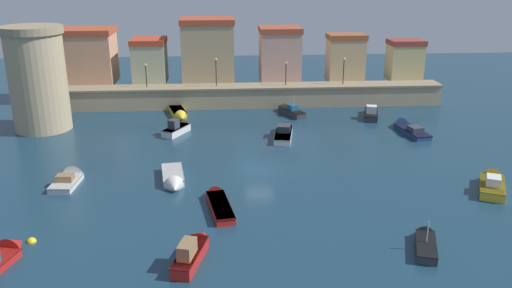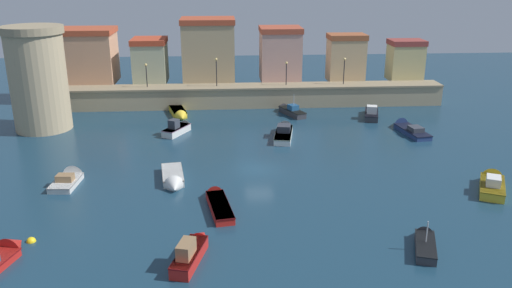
{
  "view_description": "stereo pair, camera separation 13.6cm",
  "coord_description": "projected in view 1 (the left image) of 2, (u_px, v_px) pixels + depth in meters",
  "views": [
    {
      "loc": [
        -3.46,
        -44.4,
        17.74
      ],
      "look_at": [
        0.0,
        4.35,
        0.95
      ],
      "focal_mm": 36.79,
      "sensor_mm": 36.0,
      "label": 1
    },
    {
      "loc": [
        -3.33,
        -44.41,
        17.74
      ],
      "look_at": [
        0.0,
        4.35,
        0.95
      ],
      "focal_mm": 36.79,
      "sensor_mm": 36.0,
      "label": 2
    }
  ],
  "objects": [
    {
      "name": "ground_plane",
      "position": [
        259.0,
        169.0,
        47.88
      ],
      "size": [
        126.33,
        126.33,
        0.0
      ],
      "primitive_type": "plane",
      "color": "#19384C"
    },
    {
      "name": "quay_wall",
      "position": [
        246.0,
        96.0,
        68.81
      ],
      "size": [
        51.49,
        3.52,
        2.76
      ],
      "color": "tan",
      "rests_on": "ground"
    },
    {
      "name": "old_town_backdrop",
      "position": [
        209.0,
        55.0,
        70.93
      ],
      "size": [
        49.39,
        6.14,
        8.46
      ],
      "color": "tan",
      "rests_on": "ground"
    },
    {
      "name": "fortress_tower",
      "position": [
        38.0,
        78.0,
        57.71
      ],
      "size": [
        6.63,
        6.63,
        11.52
      ],
      "color": "tan",
      "rests_on": "ground"
    },
    {
      "name": "quay_lamp_0",
      "position": [
        146.0,
        71.0,
        66.84
      ],
      "size": [
        0.32,
        0.32,
        3.05
      ],
      "color": "black",
      "rests_on": "quay_wall"
    },
    {
      "name": "quay_lamp_1",
      "position": [
        216.0,
        68.0,
        67.33
      ],
      "size": [
        0.32,
        0.32,
        3.64
      ],
      "color": "black",
      "rests_on": "quay_wall"
    },
    {
      "name": "quay_lamp_2",
      "position": [
        286.0,
        69.0,
        68.04
      ],
      "size": [
        0.32,
        0.32,
        3.06
      ],
      "color": "black",
      "rests_on": "quay_wall"
    },
    {
      "name": "quay_lamp_3",
      "position": [
        344.0,
        67.0,
        68.47
      ],
      "size": [
        0.32,
        0.32,
        3.48
      ],
      "color": "black",
      "rests_on": "quay_wall"
    },
    {
      "name": "moored_boat_0",
      "position": [
        492.0,
        182.0,
        43.77
      ],
      "size": [
        4.16,
        5.93,
        1.97
      ],
      "rotation": [
        0.0,
        0.0,
        1.11
      ],
      "color": "gold",
      "rests_on": "ground"
    },
    {
      "name": "moored_boat_1",
      "position": [
        193.0,
        251.0,
        33.1
      ],
      "size": [
        2.56,
        5.55,
        1.93
      ],
      "rotation": [
        0.0,
        0.0,
        1.31
      ],
      "color": "red",
      "rests_on": "ground"
    },
    {
      "name": "moored_boat_3",
      "position": [
        179.0,
        128.0,
        58.12
      ],
      "size": [
        3.53,
        4.93,
        2.02
      ],
      "rotation": [
        0.0,
        0.0,
        1.07
      ],
      "color": "silver",
      "rests_on": "ground"
    },
    {
      "name": "moored_boat_4",
      "position": [
        173.0,
        179.0,
        44.7
      ],
      "size": [
        2.43,
        5.72,
        1.66
      ],
      "rotation": [
        0.0,
        0.0,
        -1.44
      ],
      "color": "silver",
      "rests_on": "ground"
    },
    {
      "name": "moored_boat_5",
      "position": [
        371.0,
        112.0,
        64.54
      ],
      "size": [
        3.03,
        6.1,
        2.0
      ],
      "rotation": [
        0.0,
        0.0,
        1.3
      ],
      "color": "#333338",
      "rests_on": "ground"
    },
    {
      "name": "moored_boat_6",
      "position": [
        179.0,
        113.0,
        64.4
      ],
      "size": [
        2.83,
        5.79,
        1.5
      ],
      "rotation": [
        0.0,
        0.0,
        -1.33
      ],
      "color": "gold",
      "rests_on": "ground"
    },
    {
      "name": "moored_boat_7",
      "position": [
        426.0,
        241.0,
        34.74
      ],
      "size": [
        2.63,
        4.82,
        2.38
      ],
      "rotation": [
        0.0,
        0.0,
        1.25
      ],
      "color": "#333338",
      "rests_on": "ground"
    },
    {
      "name": "moored_boat_8",
      "position": [
        218.0,
        201.0,
        40.67
      ],
      "size": [
        2.43,
        6.69,
        1.33
      ],
      "rotation": [
        0.0,
        0.0,
        1.73
      ],
      "color": "red",
      "rests_on": "ground"
    },
    {
      "name": "moored_boat_9",
      "position": [
        70.0,
        178.0,
        45.0
      ],
      "size": [
        2.21,
        4.68,
        1.78
      ],
      "rotation": [
        0.0,
        0.0,
        1.49
      ],
      "color": "silver",
      "rests_on": "ground"
    },
    {
      "name": "moored_boat_10",
      "position": [
        284.0,
        131.0,
        57.36
      ],
      "size": [
        2.9,
        7.18,
        1.85
      ],
      "rotation": [
        0.0,
        0.0,
        1.39
      ],
      "color": "white",
      "rests_on": "ground"
    },
    {
      "name": "moored_boat_11",
      "position": [
        407.0,
        128.0,
        58.76
      ],
      "size": [
        2.79,
        6.91,
        1.71
      ],
      "rotation": [
        0.0,
        0.0,
        1.73
      ],
      "color": "navy",
      "rests_on": "ground"
    },
    {
      "name": "moored_boat_12",
      "position": [
        289.0,
        110.0,
        65.49
      ],
      "size": [
        3.48,
        5.71,
        2.97
      ],
      "rotation": [
        0.0,
        0.0,
        1.99
      ],
      "color": "#333338",
      "rests_on": "ground"
    },
    {
      "name": "mooring_buoy_0",
      "position": [
        32.0,
        242.0,
        35.34
      ],
      "size": [
        0.63,
        0.63,
        0.63
      ],
      "primitive_type": "sphere",
      "color": "yellow",
      "rests_on": "ground"
    }
  ]
}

